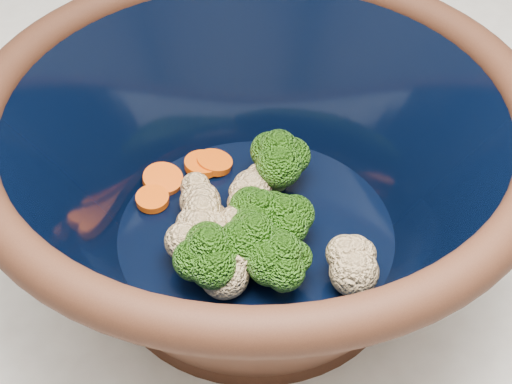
# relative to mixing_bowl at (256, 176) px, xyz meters

# --- Properties ---
(mixing_bowl) EXTENTS (0.45, 0.45, 0.16)m
(mixing_bowl) POSITION_rel_mixing_bowl_xyz_m (0.00, 0.00, 0.00)
(mixing_bowl) COLOR black
(mixing_bowl) RESTS_ON counter
(vegetable_pile) EXTENTS (0.15, 0.18, 0.06)m
(vegetable_pile) POSITION_rel_mixing_bowl_xyz_m (-0.01, -0.02, -0.03)
(vegetable_pile) COLOR #608442
(vegetable_pile) RESTS_ON mixing_bowl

